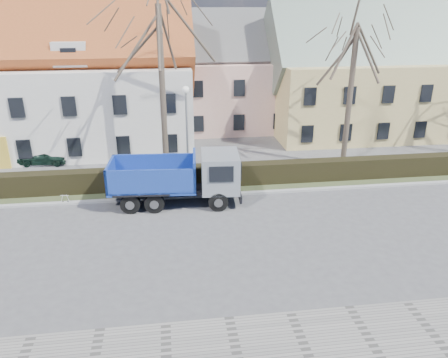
{
  "coord_description": "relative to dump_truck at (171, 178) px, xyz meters",
  "views": [
    {
      "loc": [
        -1.83,
        -18.33,
        10.4
      ],
      "look_at": [
        1.06,
        3.17,
        1.6
      ],
      "focal_mm": 35.0,
      "sensor_mm": 36.0,
      "label": 1
    }
  ],
  "objects": [
    {
      "name": "tree_1",
      "position": [
        -0.22,
        4.57,
        4.84
      ],
      "size": [
        9.2,
        9.2,
        12.65
      ],
      "primitive_type": null,
      "color": "#483D32",
      "rests_on": "ground"
    },
    {
      "name": "dump_truck",
      "position": [
        0.0,
        0.0,
        0.0
      ],
      "size": [
        7.58,
        3.26,
        2.96
      ],
      "primitive_type": null,
      "rotation": [
        0.0,
        0.0,
        -0.07
      ],
      "color": "navy",
      "rests_on": "ground"
    },
    {
      "name": "hedge",
      "position": [
        1.78,
        2.07,
        -0.83
      ],
      "size": [
        60.0,
        0.9,
        1.3
      ],
      "primitive_type": "cube",
      "color": "black",
      "rests_on": "ground"
    },
    {
      "name": "building_white",
      "position": [
        -11.22,
        12.07,
        3.27
      ],
      "size": [
        26.8,
        10.8,
        9.5
      ],
      "primitive_type": null,
      "color": "silver",
      "rests_on": "ground"
    },
    {
      "name": "ground",
      "position": [
        1.78,
        -3.93,
        -1.48
      ],
      "size": [
        120.0,
        120.0,
        0.0
      ],
      "primitive_type": "plane",
      "color": "#4C4C4F"
    },
    {
      "name": "building_pink",
      "position": [
        5.78,
        16.07,
        2.52
      ],
      "size": [
        10.8,
        8.8,
        8.0
      ],
      "primitive_type": null,
      "color": "#D5A396",
      "rests_on": "ground"
    },
    {
      "name": "cart_frame",
      "position": [
        -6.05,
        0.72,
        -1.19
      ],
      "size": [
        0.69,
        0.45,
        0.59
      ],
      "primitive_type": null,
      "rotation": [
        0.0,
        0.0,
        -0.14
      ],
      "color": "silver",
      "rests_on": "ground"
    },
    {
      "name": "streetlight",
      "position": [
        1.11,
        3.07,
        1.52
      ],
      "size": [
        0.47,
        0.47,
        6.01
      ],
      "primitive_type": null,
      "color": "#939596",
      "rests_on": "ground"
    },
    {
      "name": "building_yellow",
      "position": [
        17.78,
        13.07,
        2.77
      ],
      "size": [
        18.8,
        10.8,
        8.5
      ],
      "primitive_type": null,
      "color": "tan",
      "rests_on": "ground"
    },
    {
      "name": "grass_strip",
      "position": [
        1.78,
        2.27,
        -1.43
      ],
      "size": [
        80.0,
        3.0,
        0.1
      ],
      "primitive_type": "cube",
      "color": "#384426",
      "rests_on": "ground"
    },
    {
      "name": "curb_far",
      "position": [
        1.78,
        0.67,
        -1.42
      ],
      "size": [
        80.0,
        0.3,
        0.12
      ],
      "primitive_type": "cube",
      "color": "#989898",
      "rests_on": "ground"
    },
    {
      "name": "tree_2",
      "position": [
        11.78,
        4.57,
        4.02
      ],
      "size": [
        8.0,
        8.0,
        11.0
      ],
      "primitive_type": null,
      "color": "#483D32",
      "rests_on": "ground"
    },
    {
      "name": "parked_car_a",
      "position": [
        -8.67,
        7.57,
        -0.9
      ],
      "size": [
        3.5,
        1.61,
        1.16
      ],
      "primitive_type": "imported",
      "rotation": [
        0.0,
        0.0,
        1.5
      ],
      "color": "black",
      "rests_on": "ground"
    }
  ]
}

